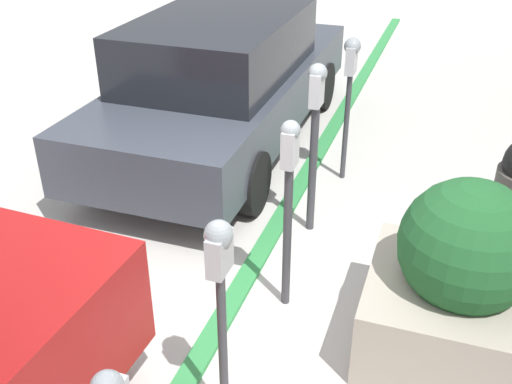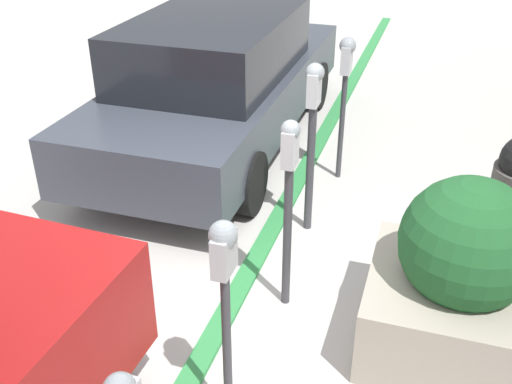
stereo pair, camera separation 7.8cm
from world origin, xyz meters
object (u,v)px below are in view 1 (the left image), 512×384
(parking_meter_farthest, at_px, (350,74))
(parked_car_middle, at_px, (225,80))
(parking_meter_second, at_px, (220,278))
(planter_box, at_px, (460,284))
(parking_meter_middle, at_px, (289,185))
(parking_meter_fourth, at_px, (315,121))

(parking_meter_farthest, relative_size, parked_car_middle, 0.32)
(parking_meter_second, xyz_separation_m, parking_meter_farthest, (3.37, -0.03, 0.07))
(parking_meter_second, height_order, parked_car_middle, parked_car_middle)
(parking_meter_farthest, bearing_deg, parked_car_middle, 74.84)
(parking_meter_second, relative_size, parked_car_middle, 0.31)
(planter_box, bearing_deg, parking_meter_second, 130.88)
(parking_meter_middle, distance_m, parking_meter_farthest, 2.19)
(parked_car_middle, bearing_deg, parking_meter_fourth, -136.36)
(parking_meter_middle, relative_size, parked_car_middle, 0.33)
(parking_meter_fourth, height_order, planter_box, parking_meter_fourth)
(planter_box, distance_m, parked_car_middle, 3.84)
(parking_meter_middle, height_order, planter_box, parking_meter_middle)
(parking_meter_second, bearing_deg, parking_meter_middle, -1.77)
(parked_car_middle, bearing_deg, parking_meter_middle, -149.65)
(parking_meter_middle, relative_size, parking_meter_farthest, 1.01)
(parking_meter_middle, distance_m, planter_box, 1.32)
(parking_meter_middle, bearing_deg, parking_meter_fourth, 4.53)
(parking_meter_fourth, bearing_deg, planter_box, -131.96)
(parking_meter_fourth, relative_size, parking_meter_farthest, 1.04)
(parking_meter_second, bearing_deg, parking_meter_fourth, 1.26)
(parking_meter_fourth, relative_size, parked_car_middle, 0.34)
(parking_meter_second, distance_m, planter_box, 1.75)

